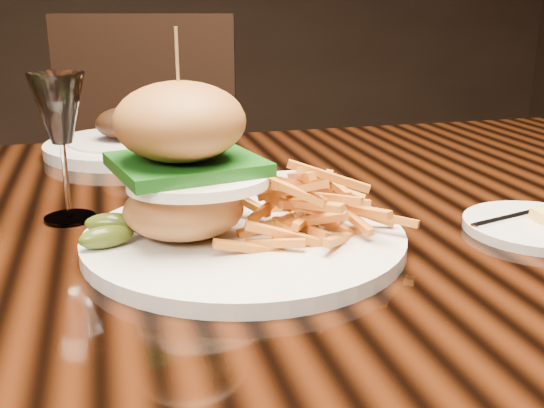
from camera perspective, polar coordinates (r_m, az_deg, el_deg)
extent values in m
cube|color=black|center=(0.73, -3.41, -2.35)|extent=(1.60, 0.90, 0.04)
cube|color=black|center=(1.51, 22.49, -8.15)|extent=(0.06, 0.06, 0.71)
cylinder|color=silver|center=(0.63, -2.49, -3.07)|extent=(0.32, 0.32, 0.01)
ellipsoid|color=brown|center=(0.61, -7.91, -0.44)|extent=(0.12, 0.12, 0.05)
ellipsoid|color=white|center=(0.59, -6.59, 1.97)|extent=(0.13, 0.11, 0.01)
ellipsoid|color=orange|center=(0.58, -4.09, 2.34)|extent=(0.03, 0.03, 0.01)
cube|color=#1A5F17|center=(0.60, -8.08, 3.36)|extent=(0.15, 0.15, 0.01)
ellipsoid|color=brown|center=(0.59, -8.26, 7.35)|extent=(0.12, 0.12, 0.07)
cylinder|color=olive|center=(0.59, -8.42, 10.86)|extent=(0.00, 0.00, 0.09)
ellipsoid|color=#314212|center=(0.60, -14.65, -2.86)|extent=(0.05, 0.03, 0.02)
ellipsoid|color=#314212|center=(0.64, -14.22, -1.68)|extent=(0.05, 0.03, 0.02)
cylinder|color=silver|center=(0.72, 22.69, -1.89)|extent=(0.15, 0.15, 0.01)
cube|color=silver|center=(0.73, 21.18, -0.98)|extent=(0.13, 0.05, 0.00)
cube|color=silver|center=(0.76, 1.46, 1.29)|extent=(0.08, 0.08, 0.03)
cylinder|color=white|center=(0.74, -17.65, -1.20)|extent=(0.06, 0.06, 0.00)
cylinder|color=white|center=(0.72, -17.97, 2.04)|extent=(0.01, 0.01, 0.08)
cone|color=white|center=(0.71, -18.57, 8.13)|extent=(0.06, 0.06, 0.07)
cylinder|color=silver|center=(1.04, -12.62, 5.03)|extent=(0.26, 0.26, 0.02)
cylinder|color=silver|center=(1.04, -12.62, 5.13)|extent=(0.19, 0.19, 0.02)
ellipsoid|color=black|center=(1.03, -12.76, 7.11)|extent=(0.10, 0.08, 0.05)
ellipsoid|color=#1A5F17|center=(1.02, -12.33, 8.85)|extent=(0.04, 0.03, 0.01)
cube|color=black|center=(1.57, -11.92, -2.44)|extent=(0.56, 0.56, 0.06)
cube|color=black|center=(1.70, -11.10, 7.95)|extent=(0.46, 0.16, 0.50)
cylinder|color=black|center=(1.55, -19.85, -12.68)|extent=(0.04, 0.04, 0.45)
cylinder|color=black|center=(1.47, -5.31, -13.34)|extent=(0.04, 0.04, 0.45)
cylinder|color=black|center=(1.87, -16.12, -6.87)|extent=(0.04, 0.04, 0.45)
cylinder|color=black|center=(1.80, -4.32, -7.09)|extent=(0.04, 0.04, 0.45)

